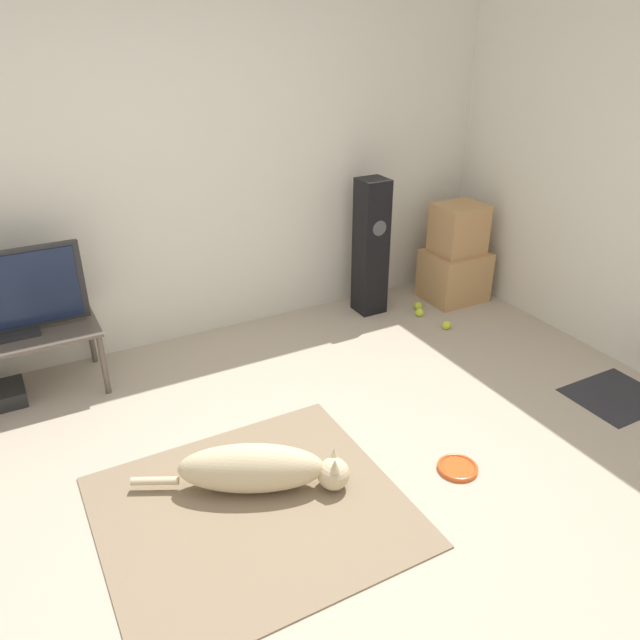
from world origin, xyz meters
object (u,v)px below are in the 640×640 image
Objects in this scene: frisbee at (458,468)px; cardboard_box_lower at (454,275)px; tennis_ball_near_speaker at (418,306)px; tv at (1,296)px; cardboard_box_upper at (459,229)px; tennis_ball_loose_on_carpet at (447,325)px; tennis_ball_by_boxes at (419,312)px; dog at (259,469)px; floor_speaker at (371,247)px; tv_stand at (12,342)px.

frisbee is 0.46× the size of cardboard_box_lower.
tv is at bearing 176.57° from tennis_ball_near_speaker.
tennis_ball_loose_on_carpet is (-0.41, -0.44, -0.58)m from cardboard_box_upper.
dog is at bearing -147.32° from tennis_ball_by_boxes.
tennis_ball_near_speaker is (1.00, 1.71, 0.02)m from frisbee.
dog is at bearing -154.18° from tennis_ball_loose_on_carpet.
floor_speaker is at bearing 43.16° from dog.
dog reaches higher than tennis_ball_by_boxes.
tv_stand is at bearing 122.52° from dog.
dog reaches higher than frisbee.
tv reaches higher than tv_stand.
tennis_ball_near_speaker is (2.97, -0.18, -0.35)m from tv_stand.
floor_speaker is at bearing 169.74° from cardboard_box_upper.
tennis_ball_near_speaker is at bearing -3.38° from tv_stand.
frisbee is at bearing -120.30° from tennis_ball_by_boxes.
cardboard_box_lower is 3.37m from tv_stand.
tv is (-3.36, 0.13, 0.08)m from cardboard_box_upper.
floor_speaker is (-0.75, 0.14, 0.33)m from cardboard_box_lower.
tv is at bearing 136.16° from frisbee.
frisbee is at bearing -20.05° from dog.
frisbee is 1.65m from tennis_ball_loose_on_carpet.
floor_speaker reaches higher than tennis_ball_loose_on_carpet.
tv is (-2.61, -0.01, 0.15)m from floor_speaker.
tennis_ball_loose_on_carpet is at bearing -79.78° from tennis_ball_by_boxes.
dog is 2.21m from tennis_ball_loose_on_carpet.
frisbee is at bearing -126.74° from tennis_ball_loose_on_carpet.
tennis_ball_by_boxes is (-0.46, -0.16, -0.58)m from cardboard_box_upper.
floor_speaker reaches higher than tennis_ball_by_boxes.
dog is at bearing -149.68° from cardboard_box_upper.
tennis_ball_near_speaker is (2.00, 1.35, -0.10)m from dog.
dog is 1.05× the size of tv.
cardboard_box_upper reaches higher than tennis_ball_by_boxes.
tennis_ball_by_boxes is (2.90, -0.28, -0.66)m from tv.
floor_speaker is (-0.75, 0.14, -0.07)m from cardboard_box_upper.
frisbee is at bearing -108.68° from floor_speaker.
tennis_ball_by_boxes is at bearing 32.68° from dog.
cardboard_box_upper is at bearing 64.13° from cardboard_box_lower.
tennis_ball_by_boxes is (2.90, -0.28, -0.35)m from tv_stand.
dog is 1.82m from tv_stand.
tennis_ball_by_boxes is (-0.46, -0.15, -0.17)m from cardboard_box_lower.
dog is 1.07m from frisbee.
tennis_ball_by_boxes and tennis_ball_loose_on_carpet have the same top height.
cardboard_box_lower is at bearing -2.17° from tv_stand.
tv reaches higher than dog.
cardboard_box_upper is 0.76m from tennis_ball_by_boxes.
cardboard_box_upper is at bearing 19.09° from tennis_ball_by_boxes.
tv reaches higher than tennis_ball_loose_on_carpet.
cardboard_box_lower is 0.84m from floor_speaker.
tennis_ball_near_speaker is at bearing 58.91° from tennis_ball_by_boxes.
tennis_ball_loose_on_carpet is (-0.01, -0.39, 0.00)m from tennis_ball_near_speaker.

